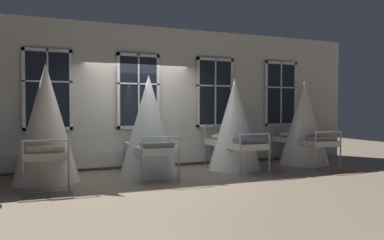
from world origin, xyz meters
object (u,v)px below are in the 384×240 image
(cot_second, at_px, (46,124))
(cot_fourth, at_px, (235,125))
(cot_third, at_px, (149,127))
(cot_fifth, at_px, (304,124))

(cot_second, height_order, cot_fourth, cot_second)
(cot_third, distance_m, cot_fifth, 4.12)
(cot_third, relative_size, cot_fourth, 1.00)
(cot_second, bearing_deg, cot_fourth, -89.67)
(cot_second, relative_size, cot_third, 1.07)
(cot_third, bearing_deg, cot_fourth, -88.75)
(cot_second, xyz_separation_m, cot_fourth, (4.13, 0.06, -0.08))
(cot_second, height_order, cot_third, cot_second)
(cot_third, bearing_deg, cot_second, 89.59)
(cot_second, height_order, cot_fifth, cot_second)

